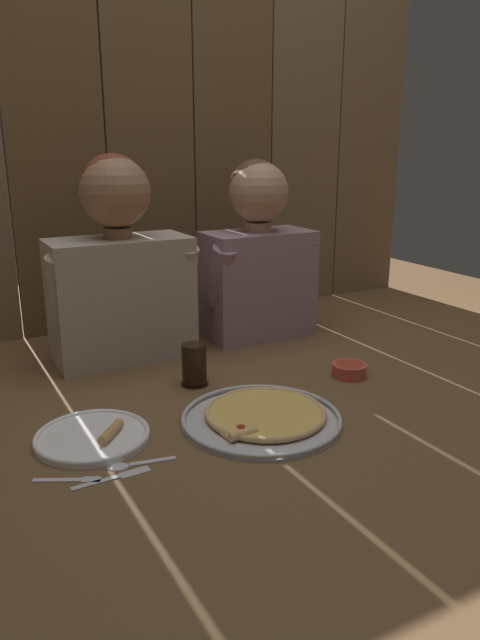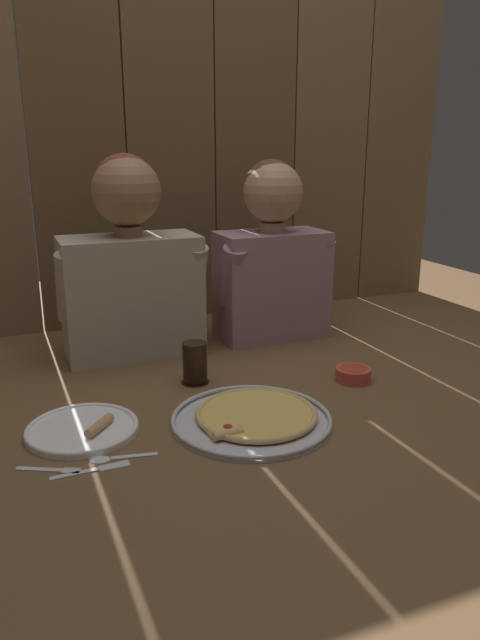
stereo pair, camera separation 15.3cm
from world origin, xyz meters
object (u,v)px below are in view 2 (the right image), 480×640
(pizza_tray, at_px, (253,417))
(dinner_plate, at_px, (83,429))
(dipping_bowl, at_px, (353,373))
(diner_left, at_px, (130,264))
(drinking_glass, at_px, (195,363))
(diner_right, at_px, (272,254))

(pizza_tray, height_order, dinner_plate, dinner_plate)
(dipping_bowl, relative_size, diner_left, 0.16)
(drinking_glass, height_order, diner_left, diner_left)
(pizza_tray, bearing_deg, dinner_plate, 166.53)
(dinner_plate, relative_size, diner_left, 0.42)
(pizza_tray, relative_size, dipping_bowl, 3.87)
(dinner_plate, height_order, diner_right, diner_right)
(diner_left, xyz_separation_m, diner_right, (0.46, -0.00, -0.00))
(dinner_plate, xyz_separation_m, drinking_glass, (0.32, 0.18, 0.05))
(dinner_plate, distance_m, diner_right, 0.88)
(pizza_tray, xyz_separation_m, diner_left, (-0.15, 0.57, 0.27))
(diner_left, relative_size, diner_right, 1.04)
(dinner_plate, xyz_separation_m, dipping_bowl, (0.72, 0.03, 0.01))
(drinking_glass, distance_m, dipping_bowl, 0.43)
(drinking_glass, bearing_deg, dinner_plate, -150.55)
(dipping_bowl, bearing_deg, dinner_plate, -177.37)
(dipping_bowl, bearing_deg, diner_left, 138.41)
(drinking_glass, relative_size, diner_left, 0.19)
(drinking_glass, bearing_deg, pizza_tray, -79.02)
(dinner_plate, height_order, diner_left, diner_left)
(diner_left, bearing_deg, dipping_bowl, -41.59)
(drinking_glass, bearing_deg, dipping_bowl, -20.31)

